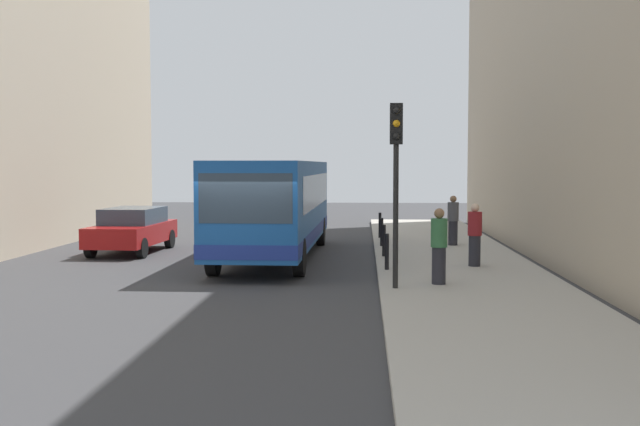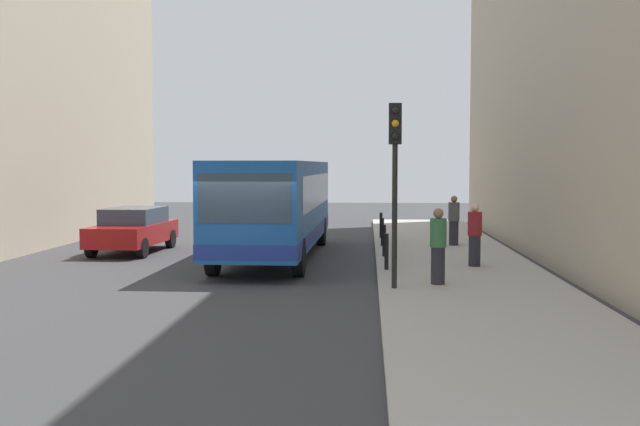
# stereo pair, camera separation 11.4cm
# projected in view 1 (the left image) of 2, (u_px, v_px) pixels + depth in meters

# --- Properties ---
(ground_plane) EXTENTS (80.00, 80.00, 0.00)m
(ground_plane) POSITION_uv_depth(u_px,v_px,m) (248.00, 282.00, 18.85)
(ground_plane) COLOR #38383A
(sidewalk) EXTENTS (4.40, 40.00, 0.15)m
(sidewalk) POSITION_uv_depth(u_px,v_px,m) (469.00, 281.00, 18.54)
(sidewalk) COLOR #ADA89E
(sidewalk) RESTS_ON ground
(bus) EXTENTS (2.68, 11.05, 3.00)m
(bus) POSITION_uv_depth(u_px,v_px,m) (276.00, 203.00, 23.78)
(bus) COLOR #19519E
(bus) RESTS_ON ground
(car_beside_bus) EXTENTS (1.99, 4.46, 1.48)m
(car_beside_bus) POSITION_uv_depth(u_px,v_px,m) (133.00, 229.00, 25.27)
(car_beside_bus) COLOR maroon
(car_beside_bus) RESTS_ON ground
(traffic_light) EXTENTS (0.28, 0.33, 4.10)m
(traffic_light) POSITION_uv_depth(u_px,v_px,m) (396.00, 160.00, 16.88)
(traffic_light) COLOR black
(traffic_light) RESTS_ON sidewalk
(bollard_near) EXTENTS (0.11, 0.11, 0.95)m
(bollard_near) POSITION_uv_depth(u_px,v_px,m) (387.00, 252.00, 20.06)
(bollard_near) COLOR black
(bollard_near) RESTS_ON sidewalk
(bollard_mid) EXTENTS (0.11, 0.11, 0.95)m
(bollard_mid) POSITION_uv_depth(u_px,v_px,m) (384.00, 241.00, 22.99)
(bollard_mid) COLOR black
(bollard_mid) RESTS_ON sidewalk
(bollard_far) EXTENTS (0.11, 0.11, 0.95)m
(bollard_far) POSITION_uv_depth(u_px,v_px,m) (382.00, 232.00, 25.91)
(bollard_far) COLOR black
(bollard_far) RESTS_ON sidewalk
(bollard_farthest) EXTENTS (0.11, 0.11, 0.95)m
(bollard_farthest) POSITION_uv_depth(u_px,v_px,m) (380.00, 225.00, 28.84)
(bollard_farthest) COLOR black
(bollard_farthest) RESTS_ON sidewalk
(pedestrian_near_signal) EXTENTS (0.38, 0.38, 1.75)m
(pedestrian_near_signal) POSITION_uv_depth(u_px,v_px,m) (439.00, 246.00, 17.60)
(pedestrian_near_signal) COLOR #26262D
(pedestrian_near_signal) RESTS_ON sidewalk
(pedestrian_mid_sidewalk) EXTENTS (0.38, 0.38, 1.71)m
(pedestrian_mid_sidewalk) POSITION_uv_depth(u_px,v_px,m) (475.00, 235.00, 20.72)
(pedestrian_mid_sidewalk) COLOR #26262D
(pedestrian_mid_sidewalk) RESTS_ON sidewalk
(pedestrian_far_sidewalk) EXTENTS (0.38, 0.38, 1.70)m
(pedestrian_far_sidewalk) POSITION_uv_depth(u_px,v_px,m) (453.00, 220.00, 26.15)
(pedestrian_far_sidewalk) COLOR #26262D
(pedestrian_far_sidewalk) RESTS_ON sidewalk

